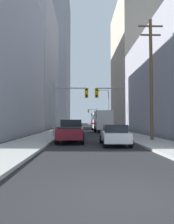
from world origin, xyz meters
The scene contains 16 objects.
ground_plane centered at (0.00, 0.00, 0.00)m, with size 400.00×400.00×0.00m, color black.
sidewalk_left centered at (-4.94, 50.00, 0.07)m, with size 3.35×160.00×0.15m, color #9E9E99.
sidewalk_right centered at (4.94, 50.00, 0.07)m, with size 3.35×160.00×0.15m, color #9E9E99.
city_bus centered at (2.52, 31.20, 1.93)m, with size 2.77×11.55×3.40m.
pickup_truck_maroon centered at (-1.75, 12.86, 0.93)m, with size 2.20×5.40×1.90m.
sedan_white centered at (1.57, 10.34, 0.77)m, with size 1.97×4.27×1.52m.
sedan_blue centered at (-1.60, 19.46, 0.77)m, with size 1.95×4.24×1.52m.
sedan_beige centered at (-1.59, 26.53, 0.77)m, with size 1.97×4.27×1.52m.
traffic_signal_near_left centered at (-2.23, 17.63, 4.05)m, with size 3.85×0.44×6.00m.
traffic_signal_near_right centered at (2.47, 17.63, 4.02)m, with size 3.34×0.44×6.00m.
traffic_signal_far_right centered at (2.71, 58.81, 3.99)m, with size 2.82×0.44×6.00m.
utility_pole_right centered at (5.28, 13.02, 5.69)m, with size 2.20×0.28×10.82m.
street_lamp_right centered at (3.63, 31.40, 4.52)m, with size 2.20×0.32×7.50m.
building_left_mid_office centered at (-18.49, 47.03, 15.61)m, with size 20.95×23.78×31.21m, color #93939E.
building_left_far_tower centered at (-17.02, 93.11, 31.17)m, with size 20.15×26.52×62.34m, color #93939E.
building_right_mid_block centered at (17.98, 46.03, 15.63)m, with size 19.99×19.75×31.26m, color #B7A893.
Camera 1 is at (-0.87, -4.58, 1.77)m, focal length 32.70 mm.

